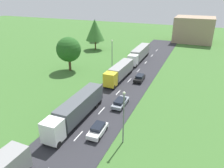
{
  "coord_description": "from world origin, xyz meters",
  "views": [
    {
      "loc": [
        14.07,
        4.75,
        18.88
      ],
      "look_at": [
        -0.54,
        39.06,
        2.61
      ],
      "focal_mm": 34.34,
      "sensor_mm": 36.0,
      "label": 1
    }
  ],
  "objects_px": {
    "car_third": "(98,130)",
    "car_fifth": "(140,78)",
    "tree_elm": "(69,50)",
    "distant_building": "(194,29)",
    "lamppost_second": "(124,115)",
    "truck_fourth": "(139,53)",
    "lamppost_third": "(112,53)",
    "tree_ash": "(95,30)",
    "truck_third": "(119,71)",
    "car_fourth": "(120,102)",
    "truck_second": "(77,109)",
    "tree_birch": "(96,28)"
  },
  "relations": [
    {
      "from": "car_third",
      "to": "car_fifth",
      "type": "bearing_deg",
      "value": 90.42
    },
    {
      "from": "tree_elm",
      "to": "distant_building",
      "type": "relative_size",
      "value": 0.59
    },
    {
      "from": "lamppost_second",
      "to": "truck_fourth",
      "type": "bearing_deg",
      "value": 103.1
    },
    {
      "from": "car_third",
      "to": "lamppost_third",
      "type": "height_order",
      "value": "lamppost_third"
    },
    {
      "from": "car_fifth",
      "to": "tree_ash",
      "type": "distance_m",
      "value": 31.49
    },
    {
      "from": "truck_third",
      "to": "distant_building",
      "type": "distance_m",
      "value": 50.87
    },
    {
      "from": "car_third",
      "to": "lamppost_third",
      "type": "relative_size",
      "value": 0.52
    },
    {
      "from": "car_fourth",
      "to": "car_fifth",
      "type": "distance_m",
      "value": 12.52
    },
    {
      "from": "truck_second",
      "to": "car_fourth",
      "type": "xyz_separation_m",
      "value": [
        4.59,
        6.98,
        -1.38
      ]
    },
    {
      "from": "tree_birch",
      "to": "car_fifth",
      "type": "bearing_deg",
      "value": -49.94
    },
    {
      "from": "car_fourth",
      "to": "car_fifth",
      "type": "bearing_deg",
      "value": 90.74
    },
    {
      "from": "car_fourth",
      "to": "car_fifth",
      "type": "height_order",
      "value": "car_fifth"
    },
    {
      "from": "truck_fourth",
      "to": "tree_elm",
      "type": "distance_m",
      "value": 20.9
    },
    {
      "from": "lamppost_second",
      "to": "tree_birch",
      "type": "distance_m",
      "value": 62.62
    },
    {
      "from": "car_third",
      "to": "truck_second",
      "type": "bearing_deg",
      "value": 156.96
    },
    {
      "from": "distant_building",
      "to": "tree_elm",
      "type": "bearing_deg",
      "value": -118.65
    },
    {
      "from": "tree_birch",
      "to": "truck_third",
      "type": "bearing_deg",
      "value": -55.71
    },
    {
      "from": "distant_building",
      "to": "car_third",
      "type": "bearing_deg",
      "value": -96.29
    },
    {
      "from": "tree_ash",
      "to": "lamppost_second",
      "type": "bearing_deg",
      "value": -58.68
    },
    {
      "from": "truck_third",
      "to": "distant_building",
      "type": "relative_size",
      "value": 0.84
    },
    {
      "from": "car_fifth",
      "to": "tree_elm",
      "type": "distance_m",
      "value": 19.09
    },
    {
      "from": "truck_fourth",
      "to": "distant_building",
      "type": "distance_m",
      "value": 35.39
    },
    {
      "from": "tree_birch",
      "to": "tree_elm",
      "type": "bearing_deg",
      "value": -74.74
    },
    {
      "from": "truck_third",
      "to": "lamppost_third",
      "type": "distance_m",
      "value": 7.44
    },
    {
      "from": "tree_ash",
      "to": "car_fifth",
      "type": "bearing_deg",
      "value": -44.11
    },
    {
      "from": "lamppost_second",
      "to": "lamppost_third",
      "type": "height_order",
      "value": "lamppost_third"
    },
    {
      "from": "car_fourth",
      "to": "car_fifth",
      "type": "relative_size",
      "value": 1.06
    },
    {
      "from": "car_fifth",
      "to": "tree_ash",
      "type": "bearing_deg",
      "value": 135.89
    },
    {
      "from": "truck_second",
      "to": "distant_building",
      "type": "relative_size",
      "value": 0.97
    },
    {
      "from": "tree_birch",
      "to": "tree_ash",
      "type": "distance_m",
      "value": 12.29
    },
    {
      "from": "tree_elm",
      "to": "tree_ash",
      "type": "distance_m",
      "value": 21.85
    },
    {
      "from": "car_fifth",
      "to": "lamppost_third",
      "type": "bearing_deg",
      "value": 152.04
    },
    {
      "from": "tree_ash",
      "to": "distant_building",
      "type": "height_order",
      "value": "tree_ash"
    },
    {
      "from": "car_fifth",
      "to": "tree_elm",
      "type": "xyz_separation_m",
      "value": [
        -18.51,
        0.02,
        4.66
      ]
    },
    {
      "from": "truck_third",
      "to": "lamppost_third",
      "type": "relative_size",
      "value": 1.58
    },
    {
      "from": "tree_ash",
      "to": "truck_fourth",
      "type": "bearing_deg",
      "value": -19.68
    },
    {
      "from": "lamppost_second",
      "to": "car_fourth",
      "type": "bearing_deg",
      "value": 113.11
    },
    {
      "from": "car_third",
      "to": "tree_birch",
      "type": "distance_m",
      "value": 60.82
    },
    {
      "from": "car_fourth",
      "to": "car_third",
      "type": "bearing_deg",
      "value": -90.02
    },
    {
      "from": "truck_second",
      "to": "tree_birch",
      "type": "distance_m",
      "value": 57.0
    },
    {
      "from": "lamppost_third",
      "to": "distant_building",
      "type": "height_order",
      "value": "distant_building"
    },
    {
      "from": "car_third",
      "to": "tree_elm",
      "type": "bearing_deg",
      "value": 131.02
    },
    {
      "from": "car_third",
      "to": "car_fourth",
      "type": "distance_m",
      "value": 8.93
    },
    {
      "from": "car_fifth",
      "to": "truck_second",
      "type": "bearing_deg",
      "value": -102.82
    },
    {
      "from": "car_fourth",
      "to": "truck_fourth",
      "type": "bearing_deg",
      "value": 99.62
    },
    {
      "from": "truck_fourth",
      "to": "lamppost_third",
      "type": "xyz_separation_m",
      "value": [
        -4.21,
        -10.56,
        2.19
      ]
    },
    {
      "from": "car_third",
      "to": "tree_ash",
      "type": "xyz_separation_m",
      "value": [
        -22.35,
        42.96,
        5.93
      ]
    },
    {
      "from": "car_fifth",
      "to": "tree_birch",
      "type": "height_order",
      "value": "tree_birch"
    },
    {
      "from": "truck_third",
      "to": "car_third",
      "type": "bearing_deg",
      "value": -77.2
    },
    {
      "from": "distant_building",
      "to": "lamppost_second",
      "type": "bearing_deg",
      "value": -93.13
    }
  ]
}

